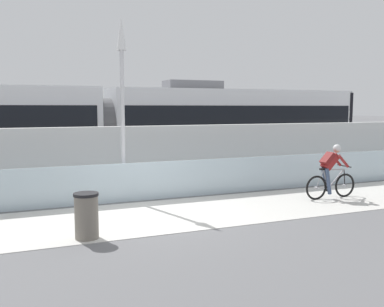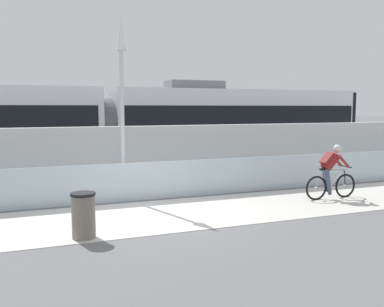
# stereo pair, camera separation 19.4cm
# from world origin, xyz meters

# --- Properties ---
(ground_plane) EXTENTS (200.00, 200.00, 0.00)m
(ground_plane) POSITION_xyz_m (0.00, 0.00, 0.00)
(ground_plane) COLOR slate
(bike_path_deck) EXTENTS (32.00, 3.20, 0.01)m
(bike_path_deck) POSITION_xyz_m (0.00, 0.00, 0.01)
(bike_path_deck) COLOR silver
(bike_path_deck) RESTS_ON ground
(glass_parapet) EXTENTS (32.00, 0.05, 1.11)m
(glass_parapet) POSITION_xyz_m (0.00, 1.85, 0.56)
(glass_parapet) COLOR silver
(glass_parapet) RESTS_ON ground
(concrete_barrier_wall) EXTENTS (32.00, 0.36, 2.08)m
(concrete_barrier_wall) POSITION_xyz_m (0.00, 3.65, 1.04)
(concrete_barrier_wall) COLOR silver
(concrete_barrier_wall) RESTS_ON ground
(tram_rail_near) EXTENTS (32.00, 0.08, 0.01)m
(tram_rail_near) POSITION_xyz_m (0.00, 6.13, 0.00)
(tram_rail_near) COLOR #595654
(tram_rail_near) RESTS_ON ground
(tram_rail_far) EXTENTS (32.00, 0.08, 0.01)m
(tram_rail_far) POSITION_xyz_m (0.00, 7.57, 0.00)
(tram_rail_far) COLOR #595654
(tram_rail_far) RESTS_ON ground
(tram) EXTENTS (22.56, 2.54, 3.81)m
(tram) POSITION_xyz_m (-0.10, 6.85, 1.89)
(tram) COLOR silver
(tram) RESTS_ON ground
(cyclist_on_bike) EXTENTS (1.77, 0.58, 1.61)m
(cyclist_on_bike) POSITION_xyz_m (5.31, -0.00, 0.80)
(cyclist_on_bike) COLOR black
(cyclist_on_bike) RESTS_ON ground
(lamp_post_antenna) EXTENTS (0.28, 0.28, 5.20)m
(lamp_post_antenna) POSITION_xyz_m (-0.40, 2.15, 3.29)
(lamp_post_antenna) COLOR gray
(lamp_post_antenna) RESTS_ON ground
(trash_bin) EXTENTS (0.51, 0.51, 0.96)m
(trash_bin) POSITION_xyz_m (-1.95, -1.25, 0.48)
(trash_bin) COLOR slate
(trash_bin) RESTS_ON ground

